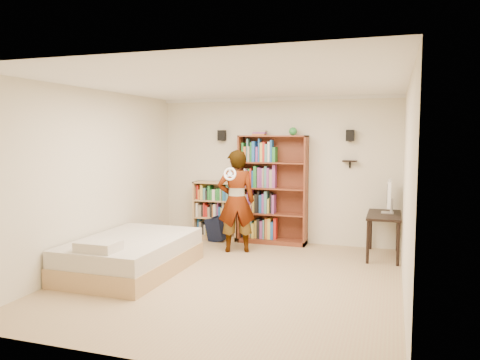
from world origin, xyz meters
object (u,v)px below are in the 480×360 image
object	(u,v)px
low_bookshelf	(217,210)
computer_desk	(384,236)
person	(236,201)
tall_bookshelf	(273,190)
daybed	(132,251)

from	to	relation	value
low_bookshelf	computer_desk	xyz separation A→B (m)	(3.10, -0.42, -0.20)
low_bookshelf	person	xyz separation A→B (m)	(0.68, -0.83, 0.32)
tall_bookshelf	low_bookshelf	size ratio (longest dim) A/B	1.80
low_bookshelf	computer_desk	distance (m)	3.14
daybed	tall_bookshelf	bearing A→B (deg)	58.05
tall_bookshelf	daybed	bearing A→B (deg)	-121.95
daybed	person	xyz separation A→B (m)	(1.08, 1.62, 0.57)
low_bookshelf	computer_desk	size ratio (longest dim) A/B	1.05
tall_bookshelf	person	size ratio (longest dim) A/B	1.14
computer_desk	daybed	bearing A→B (deg)	-149.96
low_bookshelf	tall_bookshelf	bearing A→B (deg)	-0.92
low_bookshelf	daybed	xyz separation A→B (m)	(-0.40, -2.45, -0.24)
tall_bookshelf	person	distance (m)	0.93
tall_bookshelf	person	bearing A→B (deg)	-118.06
tall_bookshelf	computer_desk	xyz separation A→B (m)	(1.99, -0.41, -0.64)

